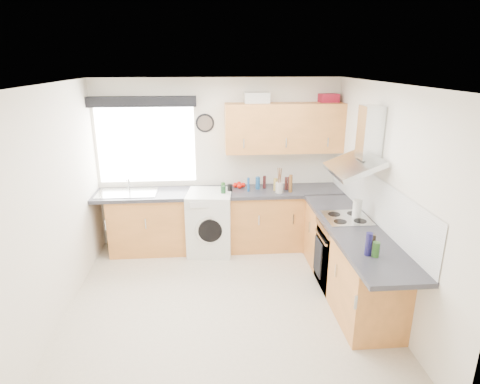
{
  "coord_description": "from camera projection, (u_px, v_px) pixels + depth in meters",
  "views": [
    {
      "loc": [
        -0.14,
        -4.07,
        2.73
      ],
      "look_at": [
        0.25,
        0.85,
        1.1
      ],
      "focal_mm": 30.0,
      "sensor_mm": 36.0,
      "label": 1
    }
  ],
  "objects": [
    {
      "name": "jar_7",
      "position": [
        291.0,
        184.0,
        5.76
      ],
      "size": [
        0.05,
        0.05,
        0.26
      ],
      "primitive_type": "cylinder",
      "color": "brown",
      "rests_on": "worktop_back"
    },
    {
      "name": "jar_8",
      "position": [
        289.0,
        183.0,
        5.89
      ],
      "size": [
        0.04,
        0.04,
        0.19
      ],
      "primitive_type": "cylinder",
      "color": "#5B2220",
      "rests_on": "worktop_back"
    },
    {
      "name": "jar_0",
      "position": [
        258.0,
        183.0,
        5.92
      ],
      "size": [
        0.07,
        0.07,
        0.18
      ],
      "primitive_type": "cylinder",
      "color": "navy",
      "rests_on": "worktop_back"
    },
    {
      "name": "jar_3",
      "position": [
        248.0,
        185.0,
        5.81
      ],
      "size": [
        0.04,
        0.04,
        0.2
      ],
      "primitive_type": "cylinder",
      "color": "navy",
      "rests_on": "worktop_back"
    },
    {
      "name": "base_cab_corner",
      "position": [
        318.0,
        218.0,
        6.12
      ],
      "size": [
        0.6,
        0.6,
        0.86
      ],
      "primitive_type": "cube",
      "color": "#B06C31",
      "rests_on": "ground_plane"
    },
    {
      "name": "base_cab_back",
      "position": [
        213.0,
        221.0,
        6.01
      ],
      "size": [
        3.0,
        0.58,
        0.86
      ],
      "primitive_type": "cube",
      "color": "#B06C31",
      "rests_on": "ground_plane"
    },
    {
      "name": "jar_2",
      "position": [
        264.0,
        182.0,
        5.96
      ],
      "size": [
        0.05,
        0.05,
        0.19
      ],
      "primitive_type": "cylinder",
      "color": "#341213",
      "rests_on": "worktop_back"
    },
    {
      "name": "wall_back",
      "position": [
        218.0,
        163.0,
        6.03
      ],
      "size": [
        3.6,
        0.02,
        2.5
      ],
      "primitive_type": "cube",
      "color": "silver",
      "rests_on": "ground_plane"
    },
    {
      "name": "casserole",
      "position": [
        256.0,
        97.0,
        5.69
      ],
      "size": [
        0.36,
        0.27,
        0.15
      ],
      "primitive_type": "cube",
      "rotation": [
        0.0,
        0.0,
        0.03
      ],
      "color": "silver",
      "rests_on": "upper_cabinets"
    },
    {
      "name": "bottle_0",
      "position": [
        373.0,
        242.0,
        4.05
      ],
      "size": [
        0.05,
        0.05,
        0.15
      ],
      "primitive_type": "cylinder",
      "color": "black",
      "rests_on": "worktop_right"
    },
    {
      "name": "bottle_1",
      "position": [
        376.0,
        249.0,
        3.87
      ],
      "size": [
        0.07,
        0.07,
        0.15
      ],
      "primitive_type": "cylinder",
      "color": "#26501C",
      "rests_on": "worktop_right"
    },
    {
      "name": "jar_1",
      "position": [
        286.0,
        183.0,
        5.89
      ],
      "size": [
        0.04,
        0.04,
        0.19
      ],
      "primitive_type": "cylinder",
      "color": "#3D1915",
      "rests_on": "worktop_back"
    },
    {
      "name": "tomato_cluster",
      "position": [
        239.0,
        185.0,
        6.01
      ],
      "size": [
        0.18,
        0.18,
        0.07
      ],
      "primitive_type": null,
      "rotation": [
        0.0,
        0.0,
        -0.09
      ],
      "color": "#C10F05",
      "rests_on": "worktop_back"
    },
    {
      "name": "sink",
      "position": [
        127.0,
        191.0,
        5.74
      ],
      "size": [
        0.84,
        0.46,
        0.1
      ],
      "primitive_type": null,
      "color": "silver",
      "rests_on": "worktop_back"
    },
    {
      "name": "jar_6",
      "position": [
        276.0,
        184.0,
        5.86
      ],
      "size": [
        0.06,
        0.06,
        0.18
      ],
      "primitive_type": "cylinder",
      "color": "#A48738",
      "rests_on": "worktop_back"
    },
    {
      "name": "utensil_pot",
      "position": [
        279.0,
        188.0,
        5.75
      ],
      "size": [
        0.12,
        0.12,
        0.15
      ],
      "primitive_type": "cylinder",
      "rotation": [
        0.0,
        0.0,
        -0.07
      ],
      "color": "#A29A8E",
      "rests_on": "worktop_back"
    },
    {
      "name": "window",
      "position": [
        146.0,
        145.0,
        5.85
      ],
      "size": [
        1.4,
        0.02,
        1.1
      ],
      "primitive_type": "cube",
      "color": "silver",
      "rests_on": "wall_back"
    },
    {
      "name": "jar_9",
      "position": [
        230.0,
        188.0,
        5.81
      ],
      "size": [
        0.08,
        0.08,
        0.11
      ],
      "primitive_type": "cylinder",
      "color": "black",
      "rests_on": "worktop_back"
    },
    {
      "name": "wall_right",
      "position": [
        385.0,
        200.0,
        4.46
      ],
      "size": [
        0.02,
        3.6,
        2.5
      ],
      "primitive_type": "cube",
      "color": "silver",
      "rests_on": "ground_plane"
    },
    {
      "name": "ceiling",
      "position": [
        222.0,
        84.0,
        3.94
      ],
      "size": [
        3.6,
        3.6,
        0.02
      ],
      "primitive_type": "cube",
      "color": "white",
      "rests_on": "wall_back"
    },
    {
      "name": "window_blind",
      "position": [
        142.0,
        102.0,
        5.57
      ],
      "size": [
        1.5,
        0.18,
        0.14
      ],
      "primitive_type": "cube",
      "color": "black",
      "rests_on": "wall_back"
    },
    {
      "name": "base_cab_right",
      "position": [
        348.0,
        260.0,
        4.84
      ],
      "size": [
        0.58,
        2.1,
        0.86
      ],
      "primitive_type": "cube",
      "color": "#B06C31",
      "rests_on": "ground_plane"
    },
    {
      "name": "jar_4",
      "position": [
        223.0,
        186.0,
        5.87
      ],
      "size": [
        0.06,
        0.06,
        0.12
      ],
      "primitive_type": "cylinder",
      "color": "#24531D",
      "rests_on": "worktop_back"
    },
    {
      "name": "kitchen_roll",
      "position": [
        357.0,
        209.0,
        4.81
      ],
      "size": [
        0.13,
        0.13,
        0.23
      ],
      "primitive_type": "cylinder",
      "rotation": [
        0.0,
        0.0,
        0.3
      ],
      "color": "silver",
      "rests_on": "worktop_right"
    },
    {
      "name": "splashback",
      "position": [
        372.0,
        197.0,
        4.77
      ],
      "size": [
        0.01,
        3.0,
        0.54
      ],
      "primitive_type": "cube",
      "color": "white",
      "rests_on": "wall_right"
    },
    {
      "name": "extractor_hood",
      "position": [
        362.0,
        148.0,
        4.57
      ],
      "size": [
        0.52,
        0.78,
        0.66
      ],
      "primitive_type": null,
      "color": "silver",
      "rests_on": "wall_right"
    },
    {
      "name": "bottle_2",
      "position": [
        369.0,
        244.0,
        3.89
      ],
      "size": [
        0.07,
        0.07,
        0.23
      ],
      "primitive_type": "cylinder",
      "color": "#171444",
      "rests_on": "worktop_right"
    },
    {
      "name": "ground_plane",
      "position": [
        225.0,
        304.0,
        4.72
      ],
      "size": [
        3.6,
        3.6,
        0.0
      ],
      "primitive_type": "plane",
      "color": "beige"
    },
    {
      "name": "wall_front",
      "position": [
        234.0,
        297.0,
        2.62
      ],
      "size": [
        3.6,
        0.02,
        2.5
      ],
      "primitive_type": "cube",
      "color": "silver",
      "rests_on": "ground_plane"
    },
    {
      "name": "washing_machine",
      "position": [
        210.0,
        222.0,
        5.89
      ],
      "size": [
        0.69,
        0.67,
        0.92
      ],
      "primitive_type": "cube",
      "rotation": [
        0.0,
        0.0,
        -0.11
      ],
      "color": "silver",
      "rests_on": "ground_plane"
    },
    {
      "name": "worktop_right",
      "position": [
        355.0,
        230.0,
        4.56
      ],
      "size": [
        0.62,
        2.42,
        0.05
      ],
      "primitive_type": "cube",
      "color": "#28282E",
      "rests_on": "base_cab_right"
    },
    {
      "name": "wall_clock",
      "position": [
        205.0,
        123.0,
        5.81
      ],
      "size": [
        0.27,
        0.04,
        0.27
      ],
      "primitive_type": "cylinder",
      "rotation": [
        1.57,
        0.0,
        0.0
      ],
      "color": "black",
      "rests_on": "wall_back"
    },
    {
      "name": "upper_cabinets",
      "position": [
        284.0,
        128.0,
        5.77
      ],
      "size": [
        1.7,
        0.35,
        0.7
      ],
      "primitive_type": "cube",
      "color": "#B06C31",
      "rests_on": "wall_back"
    },
    {
      "name": "storage_box",
      "position": [
        328.0,
        98.0,
        5.78
      ],
      "size": [
        0.28,
        0.24,
        0.12
      ],
      "primitive_type": "cube",
      "rotation": [
        0.0,
        0.0,
        0.07
      ],
      "color": "maroon",
      "rests_on": "upper_cabinets"
    },
    {
      "name": "wall_left",
      "position": [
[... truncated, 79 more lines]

